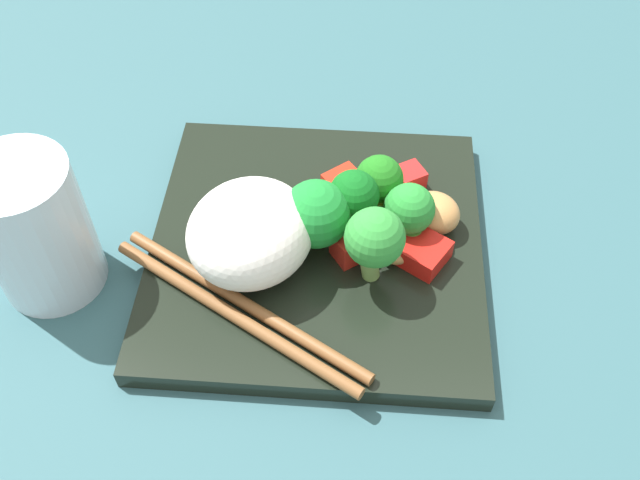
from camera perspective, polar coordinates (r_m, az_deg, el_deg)
name	(u,v)px	position (r cm, az deg, el deg)	size (l,w,h in cm)	color
ground_plane	(317,261)	(54.87, -0.26, -1.71)	(110.00, 110.00, 2.00)	#2E565D
square_plate	(317,247)	(53.46, -0.27, -0.54)	(24.31, 24.31, 1.59)	black
rice_mound	(250,233)	(49.31, -5.59, 0.57)	(9.10, 8.54, 6.44)	white
broccoli_floret_0	(354,197)	(50.70, 2.71, 3.45)	(3.67, 3.67, 5.73)	#83B752
broccoli_floret_1	(379,181)	(52.65, 4.75, 4.69)	(3.57, 3.57, 5.28)	#619E3D
broccoli_floret_2	(409,210)	(51.37, 7.13, 2.36)	(3.73, 3.73, 4.84)	#62983A
broccoli_floret_3	(311,215)	(49.77, -0.70, 2.04)	(4.89, 4.89, 6.09)	#569C42
broccoli_floret_4	(374,239)	(47.61, 4.36, 0.07)	(4.15, 4.15, 6.50)	#739F51
carrot_slice_0	(383,229)	(53.29, 5.04, 0.91)	(2.60, 2.60, 0.71)	orange
carrot_slice_1	(377,185)	(56.44, 4.56, 4.40)	(2.50, 2.50, 0.47)	orange
carrot_slice_2	(338,212)	(54.30, 1.41, 2.28)	(2.12, 2.12, 0.57)	orange
carrot_slice_3	(412,206)	(55.04, 7.36, 2.75)	(2.37, 2.37, 0.74)	orange
carrot_slice_4	(308,211)	(54.46, -0.96, 2.36)	(2.03, 2.03, 0.43)	orange
pepper_chunk_0	(422,252)	(51.58, 8.18, -0.97)	(3.15, 3.26, 1.66)	red
pepper_chunk_1	(409,179)	(56.06, 7.10, 4.83)	(2.11, 2.00, 1.97)	red
pepper_chunk_2	(343,182)	(55.92, 1.88, 4.63)	(2.72, 2.37, 1.29)	red
pepper_chunk_3	(348,247)	(51.06, 2.24, -0.56)	(2.08, 1.90, 2.19)	red
chicken_piece_0	(394,249)	(51.51, 5.92, -0.73)	(2.71, 2.36, 1.65)	tan
chicken_piece_2	(434,213)	(53.40, 9.11, 2.15)	(3.85, 3.53, 2.78)	tan
chopstick_pair	(239,309)	(48.97, -6.52, -5.49)	(18.55, 12.79, 0.87)	brown
drinking_glass	(35,230)	(52.23, -21.78, 0.78)	(7.40, 7.40, 10.81)	silver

